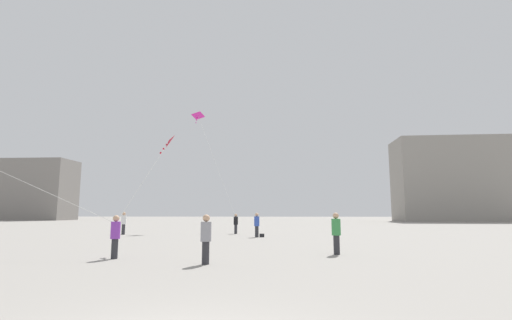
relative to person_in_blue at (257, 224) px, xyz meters
The scene contains 11 objects.
person_in_blue is the anchor object (origin of this frame).
person_in_grey 13.78m from the person_in_blue, 93.50° to the right, with size 0.36×0.36×1.64m.
person_in_green 11.24m from the person_in_blue, 69.45° to the right, with size 0.37×0.37×1.70m.
person_in_purple 13.29m from the person_in_blue, 109.91° to the right, with size 0.35×0.35×1.60m.
person_in_black 4.46m from the person_in_blue, 115.95° to the left, with size 0.35×0.35×1.61m.
person_in_white 10.84m from the person_in_blue, 167.17° to the left, with size 0.38×0.38×1.74m.
kite_crimson_diamond 10.60m from the person_in_blue, 112.03° to the right, with size 1.27×3.95×4.18m.
kite_magenta_delta 14.61m from the person_in_blue, 125.55° to the left, with size 5.01×5.43×10.11m.
building_left_hall 78.13m from the person_in_blue, 134.58° to the left, with size 17.23×8.69×13.63m.
building_centre_hall 60.20m from the person_in_blue, 53.79° to the left, with size 21.86×10.13×15.97m.
handbag_beside_flyer 0.88m from the person_in_blue, 15.95° to the left, with size 0.32×0.14×0.24m, color black.
Camera 1 is at (1.34, -4.48, 1.71)m, focal length 26.17 mm.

